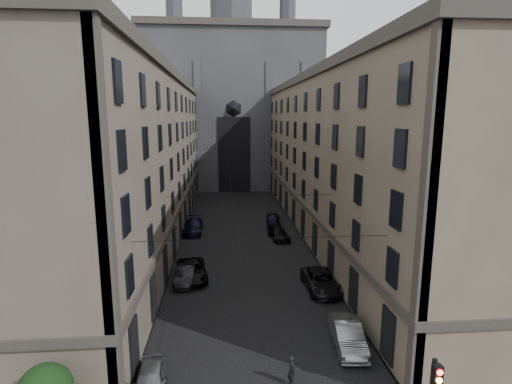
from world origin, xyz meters
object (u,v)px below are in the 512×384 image
object	(u,v)px
car_right_midfar	(279,234)
car_right_far	(273,219)
pedestrian	(292,370)
car_left_far	(193,226)
car_right_near	(348,335)
car_left_near	(150,380)
gothic_tower	(232,99)
car_left_midnear	(186,275)
car_left_midfar	(192,271)
car_right_midnear	(321,281)

from	to	relation	value
car_right_midfar	car_right_far	distance (m)	6.29
car_right_midfar	pedestrian	size ratio (longest dim) A/B	2.71
car_left_far	car_right_near	bearing A→B (deg)	-65.84
car_left_near	car_right_near	distance (m)	11.82
gothic_tower	car_right_near	bearing A→B (deg)	-85.15
gothic_tower	car_left_far	bearing A→B (deg)	-98.78
car_left_midnear	gothic_tower	bearing A→B (deg)	87.54
gothic_tower	car_left_near	xyz separation A→B (m)	(-5.98, -66.96, -17.12)
car_left_midfar	car_right_far	xyz separation A→B (m)	(9.36, 17.21, -0.00)
gothic_tower	car_left_midnear	bearing A→B (deg)	-95.81
car_right_near	gothic_tower	bearing A→B (deg)	100.07
gothic_tower	car_left_far	size ratio (longest dim) A/B	10.38
car_right_near	car_right_far	world-z (taller)	car_right_near
car_right_midfar	pedestrian	world-z (taller)	pedestrian
gothic_tower	car_left_near	size ratio (longest dim) A/B	14.47
car_left_midfar	car_left_far	bearing A→B (deg)	85.94
car_left_far	car_right_midfar	bearing A→B (deg)	-18.25
car_right_midfar	car_left_midfar	bearing A→B (deg)	-137.94
gothic_tower	car_left_midfar	distance (m)	55.24
car_left_far	car_left_near	bearing A→B (deg)	-89.66
car_right_far	pedestrian	world-z (taller)	pedestrian
car_left_midfar	pedestrian	world-z (taller)	pedestrian
car_left_midfar	car_right_midnear	world-z (taller)	car_left_midfar
car_right_far	pedestrian	size ratio (longest dim) A/B	2.67
pedestrian	car_right_midfar	bearing A→B (deg)	-21.04
car_right_near	pedestrian	world-z (taller)	pedestrian
car_left_midnear	pedestrian	bearing A→B (deg)	-60.68
car_right_near	car_right_far	xyz separation A→B (m)	(-1.01, 28.65, -0.02)
car_left_far	car_right_far	distance (m)	10.64
car_right_midnear	car_right_midfar	size ratio (longest dim) A/B	1.20
car_right_midfar	car_right_far	bearing A→B (deg)	80.67
car_right_near	pedestrian	size ratio (longest dim) A/B	2.82
pedestrian	car_right_midnear	bearing A→B (deg)	-35.77
car_left_midnear	car_left_midfar	distance (m)	0.91
gothic_tower	pedestrian	distance (m)	69.09
car_left_far	car_right_near	world-z (taller)	car_left_far
car_right_far	car_right_midnear	bearing A→B (deg)	-81.11
car_right_near	pedestrian	bearing A→B (deg)	-136.44
gothic_tower	car_left_near	distance (m)	69.37
gothic_tower	car_right_midfar	bearing A→B (deg)	-84.17
car_right_near	pedestrian	xyz separation A→B (m)	(-4.05, -3.21, 0.06)
car_left_midnear	car_right_near	world-z (taller)	car_right_near
car_left_midnear	car_right_far	bearing A→B (deg)	64.80
gothic_tower	car_right_midfar	size ratio (longest dim) A/B	12.83
car_right_midnear	car_right_midfar	bearing A→B (deg)	94.63
car_left_near	car_left_far	world-z (taller)	car_left_far
car_left_near	car_right_midnear	distance (m)	16.43
car_left_midfar	car_right_far	bearing A→B (deg)	53.82
car_left_near	car_left_midfar	xyz separation A→B (m)	(1.01, 14.65, 0.08)
pedestrian	car_right_far	bearing A→B (deg)	-20.07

